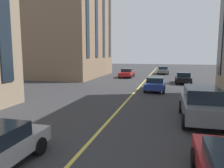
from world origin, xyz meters
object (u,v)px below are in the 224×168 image
(car_grey_parked_b, at_px, (163,70))
(car_blue_near, at_px, (155,84))
(car_black_mid, at_px, (183,78))
(car_grey_oncoming, at_px, (201,104))
(car_red_parked_a, at_px, (127,73))

(car_grey_parked_b, relative_size, car_blue_near, 1.00)
(car_black_mid, height_order, car_grey_parked_b, car_black_mid)
(car_blue_near, bearing_deg, car_grey_oncoming, -162.39)
(car_grey_parked_b, xyz_separation_m, car_grey_oncoming, (-28.47, -2.76, 0.27))
(car_red_parked_a, height_order, car_grey_oncoming, car_grey_oncoming)
(car_black_mid, relative_size, car_blue_near, 0.89)
(car_grey_oncoming, bearing_deg, car_red_parked_a, 20.97)
(car_red_parked_a, height_order, car_blue_near, same)
(car_grey_oncoming, bearing_deg, car_black_mid, -0.00)
(car_black_mid, xyz_separation_m, car_grey_parked_b, (12.54, 2.76, 0.00))
(car_red_parked_a, xyz_separation_m, car_blue_near, (-11.62, -5.08, 0.00))
(car_blue_near, relative_size, car_grey_oncoming, 0.94)
(car_blue_near, bearing_deg, car_grey_parked_b, -0.87)
(car_grey_oncoming, bearing_deg, car_grey_parked_b, 5.53)
(car_grey_parked_b, relative_size, car_grey_oncoming, 0.94)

